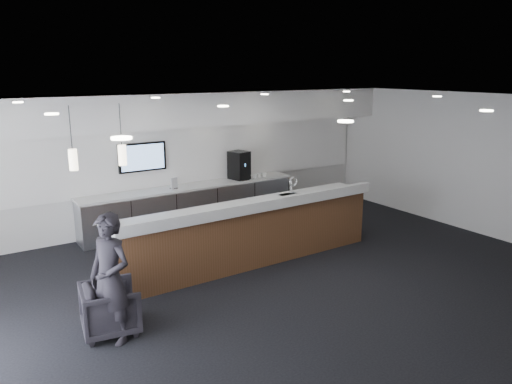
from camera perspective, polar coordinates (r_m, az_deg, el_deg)
ground at (r=8.55m, az=3.68°, el=-10.17°), size 10.00×10.00×0.00m
ceiling at (r=7.82m, az=4.02°, el=10.33°), size 10.00×8.00×0.02m
back_wall at (r=11.43m, az=-8.30°, el=3.77°), size 10.00×0.02×3.00m
right_wall at (r=11.70m, az=23.86°, el=2.95°), size 0.02×8.00×3.00m
soffit_bulkhead at (r=10.88m, az=-7.49°, el=9.40°), size 10.00×0.90×0.70m
alcove_panel at (r=11.39m, az=-8.25°, el=4.24°), size 9.80×0.06×1.40m
back_credenza at (r=11.34m, az=-7.35°, el=-1.58°), size 5.06×0.66×0.95m
wall_tv at (r=10.94m, az=-12.87°, el=3.91°), size 1.05×0.08×0.62m
pendant_left at (r=7.50m, az=-14.77°, el=3.98°), size 0.12×0.12×0.30m
pendant_right at (r=7.31m, az=-19.97°, el=3.36°), size 0.12×0.12×0.30m
ceiling_can_lights at (r=7.82m, az=4.02°, el=10.11°), size 7.00×5.00×0.02m
service_counter at (r=9.13m, az=-0.82°, el=-4.66°), size 5.22×0.95×1.49m
coffee_machine at (r=11.74m, az=-1.95°, el=3.07°), size 0.46×0.54×0.66m
info_sign_left at (r=10.94m, az=-9.33°, el=0.99°), size 0.18×0.08×0.25m
info_sign_right at (r=11.71m, az=-1.43°, el=1.93°), size 0.16×0.05×0.21m
armchair at (r=7.18m, az=-16.30°, el=-12.65°), size 0.85×0.84×0.68m
lounge_guest at (r=6.75m, az=-16.31°, el=-9.49°), size 0.67×0.76×1.74m
cup_0 at (r=12.04m, az=0.97°, el=1.99°), size 0.10×0.10×0.10m
cup_1 at (r=11.96m, az=0.42°, el=1.92°), size 0.15×0.15×0.10m
cup_2 at (r=11.89m, az=-0.15°, el=1.84°), size 0.13×0.13×0.10m
cup_3 at (r=11.81m, az=-0.72°, el=1.77°), size 0.13×0.13×0.10m
cup_4 at (r=11.74m, az=-1.29°, el=1.69°), size 0.14×0.14×0.10m
cup_5 at (r=11.67m, az=-1.88°, el=1.61°), size 0.11×0.11×0.10m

